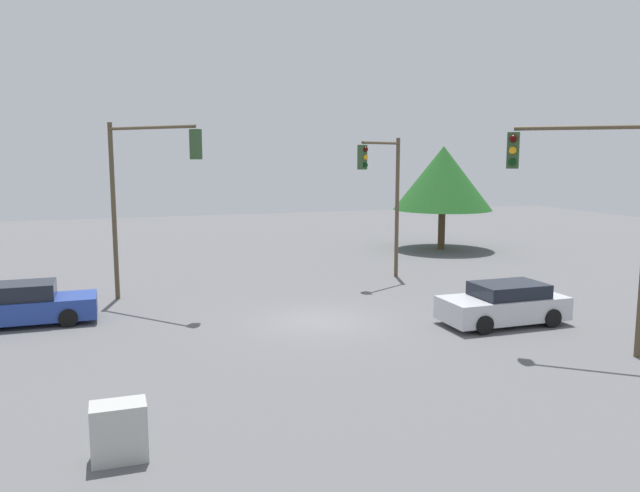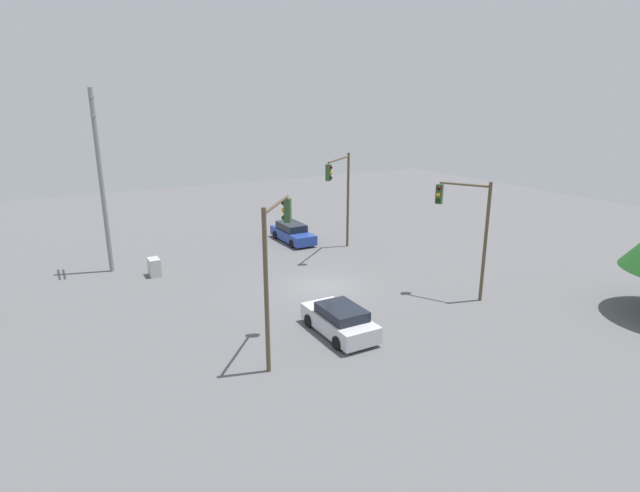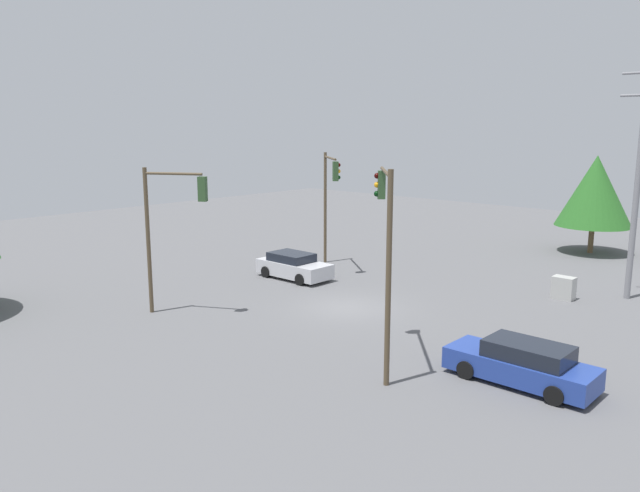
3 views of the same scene
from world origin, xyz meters
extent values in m
plane|color=#5B5B5E|center=(0.00, 0.00, 0.00)|extent=(80.00, 80.00, 0.00)
cube|color=#233D93|center=(9.66, -2.83, 0.53)|extent=(4.77, 1.71, 0.72)
cube|color=black|center=(9.90, -2.83, 1.16)|extent=(2.62, 1.51, 0.54)
cylinder|color=black|center=(8.18, -3.65, 0.31)|extent=(0.61, 0.22, 0.61)
cylinder|color=black|center=(8.18, -2.02, 0.31)|extent=(0.61, 0.22, 0.61)
cube|color=silver|center=(-5.76, 2.35, 0.56)|extent=(4.25, 1.85, 0.77)
cube|color=black|center=(-5.97, 2.35, 1.17)|extent=(2.34, 1.63, 0.46)
cylinder|color=black|center=(-4.44, 3.23, 0.31)|extent=(0.62, 0.22, 0.62)
cylinder|color=black|center=(-4.44, 1.47, 0.31)|extent=(0.62, 0.22, 0.62)
cylinder|color=black|center=(-7.08, 3.23, 0.31)|extent=(0.62, 0.22, 0.62)
cylinder|color=black|center=(-7.08, 1.47, 0.31)|extent=(0.62, 0.22, 0.62)
cylinder|color=brown|center=(-5.89, 5.44, 6.44)|extent=(2.88, 2.39, 0.12)
cube|color=#2D4C28|center=(-4.49, 4.29, 5.82)|extent=(0.44, 0.43, 1.05)
sphere|color=#360503|center=(-4.38, 4.43, 6.15)|extent=(0.22, 0.22, 0.22)
sphere|color=orange|center=(-4.38, 4.43, 5.82)|extent=(0.22, 0.22, 0.22)
sphere|color=black|center=(-4.38, 4.43, 5.48)|extent=(0.22, 0.22, 0.22)
cylinder|color=brown|center=(6.54, -5.84, 3.47)|extent=(0.18, 0.18, 6.94)
cylinder|color=brown|center=(5.14, -4.19, 6.69)|extent=(2.90, 3.38, 0.12)
cube|color=#2D4C28|center=(3.74, -2.54, 6.06)|extent=(0.43, 0.44, 1.05)
sphere|color=#360503|center=(3.60, -2.65, 6.40)|extent=(0.22, 0.22, 0.22)
sphere|color=orange|center=(3.60, -2.65, 6.06)|extent=(0.22, 0.22, 0.22)
sphere|color=black|center=(3.60, -2.65, 5.73)|extent=(0.22, 0.22, 0.22)
cylinder|color=brown|center=(-6.03, -6.47, 3.24)|extent=(0.18, 0.18, 6.48)
cylinder|color=brown|center=(-4.87, -5.82, 6.23)|extent=(2.38, 1.40, 0.12)
cube|color=#2D4C28|center=(-3.71, -5.17, 5.60)|extent=(0.43, 0.41, 1.05)
sphere|color=#360503|center=(-3.79, -5.02, 5.94)|extent=(0.22, 0.22, 0.22)
sphere|color=orange|center=(-3.79, -5.02, 5.60)|extent=(0.22, 0.22, 0.22)
sphere|color=black|center=(-3.79, -5.02, 5.27)|extent=(0.22, 0.22, 0.22)
cube|color=#B2B2AD|center=(6.76, 8.16, 0.55)|extent=(1.02, 0.65, 1.10)
cylinder|color=#4C3823|center=(-12.46, -13.46, 1.21)|extent=(0.42, 0.42, 2.42)
cone|color=#1E561E|center=(-12.46, -13.46, 4.33)|extent=(5.94, 5.94, 3.82)
camera|label=1|loc=(6.78, 19.83, 5.67)|focal=35.00mm
camera|label=2|loc=(-23.87, 13.48, 10.35)|focal=28.00mm
camera|label=3|loc=(17.73, -21.25, 8.21)|focal=35.00mm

